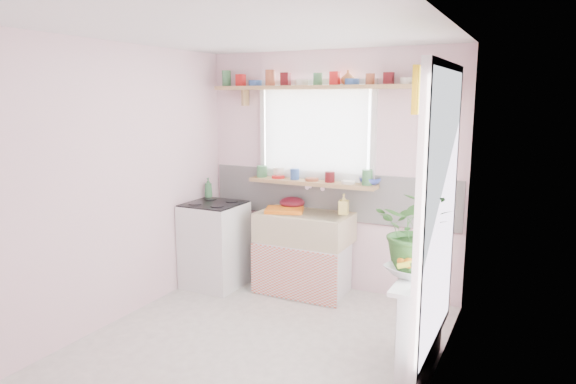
% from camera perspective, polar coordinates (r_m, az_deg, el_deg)
% --- Properties ---
extents(room, '(3.20, 3.20, 3.20)m').
position_cam_1_polar(room, '(4.48, 8.97, 2.02)').
color(room, white).
rests_on(room, ground).
extents(sink_unit, '(0.95, 0.65, 1.11)m').
position_cam_1_polar(sink_unit, '(5.37, 1.80, -6.72)').
color(sink_unit, white).
rests_on(sink_unit, ground).
extents(cooker, '(0.58, 0.58, 0.93)m').
position_cam_1_polar(cooker, '(5.62, -8.14, -5.76)').
color(cooker, white).
rests_on(cooker, ground).
extents(radiator_ledge, '(0.22, 0.95, 0.78)m').
position_cam_1_polar(radiator_ledge, '(3.98, 14.61, -13.89)').
color(radiator_ledge, white).
rests_on(radiator_ledge, ground).
extents(windowsill, '(1.40, 0.22, 0.04)m').
position_cam_1_polar(windowsill, '(5.38, 2.68, 1.04)').
color(windowsill, tan).
rests_on(windowsill, room).
extents(pine_shelf, '(2.52, 0.24, 0.04)m').
position_cam_1_polar(pine_shelf, '(5.24, 4.25, 11.53)').
color(pine_shelf, tan).
rests_on(pine_shelf, room).
extents(shelf_crockery, '(2.47, 0.11, 0.12)m').
position_cam_1_polar(shelf_crockery, '(5.24, 4.26, 12.35)').
color(shelf_crockery, '#3F7F4C').
rests_on(shelf_crockery, pine_shelf).
extents(sill_crockery, '(1.35, 0.11, 0.12)m').
position_cam_1_polar(sill_crockery, '(5.37, 2.51, 1.84)').
color(sill_crockery, '#3F7F4C').
rests_on(sill_crockery, windowsill).
extents(dish_tray, '(0.46, 0.40, 0.04)m').
position_cam_1_polar(dish_tray, '(5.32, -0.39, -2.01)').
color(dish_tray, orange).
rests_on(dish_tray, sink_unit).
extents(colander, '(0.30, 0.30, 0.12)m').
position_cam_1_polar(colander, '(5.49, 0.45, -1.19)').
color(colander, '#540E1B').
rests_on(colander, sink_unit).
extents(jade_plant, '(0.56, 0.49, 0.60)m').
position_cam_1_polar(jade_plant, '(3.83, 13.94, -4.15)').
color(jade_plant, '#2C5923').
rests_on(jade_plant, radiator_ledge).
extents(fruit_bowl, '(0.41, 0.41, 0.08)m').
position_cam_1_polar(fruit_bowl, '(3.76, 13.25, -8.52)').
color(fruit_bowl, silver).
rests_on(fruit_bowl, radiator_ledge).
extents(herb_pot, '(0.13, 0.11, 0.21)m').
position_cam_1_polar(herb_pot, '(3.43, 14.09, -9.16)').
color(herb_pot, '#30692A').
rests_on(herb_pot, radiator_ledge).
extents(soap_bottle_sink, '(0.11, 0.11, 0.21)m').
position_cam_1_polar(soap_bottle_sink, '(5.23, 6.21, -1.35)').
color(soap_bottle_sink, '#E9D467').
rests_on(soap_bottle_sink, sink_unit).
extents(sill_cup, '(0.17, 0.17, 0.11)m').
position_cam_1_polar(sill_cup, '(5.60, -0.95, 2.18)').
color(sill_cup, white).
rests_on(sill_cup, windowsill).
extents(sill_bowl, '(0.22, 0.22, 0.07)m').
position_cam_1_polar(sill_bowl, '(5.21, 9.11, 1.21)').
color(sill_bowl, '#374CB4').
rests_on(sill_bowl, windowsill).
extents(shelf_vase, '(0.18, 0.18, 0.14)m').
position_cam_1_polar(shelf_vase, '(5.22, 6.67, 12.51)').
color(shelf_vase, '#B66B38').
rests_on(shelf_vase, pine_shelf).
extents(cooker_bottle, '(0.10, 0.10, 0.23)m').
position_cam_1_polar(cooker_bottle, '(5.79, -8.84, 0.47)').
color(cooker_bottle, '#3B7646').
rests_on(cooker_bottle, cooker).
extents(fruit, '(0.20, 0.14, 0.10)m').
position_cam_1_polar(fruit, '(3.74, 13.40, -7.62)').
color(fruit, orange).
rests_on(fruit, fruit_bowl).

